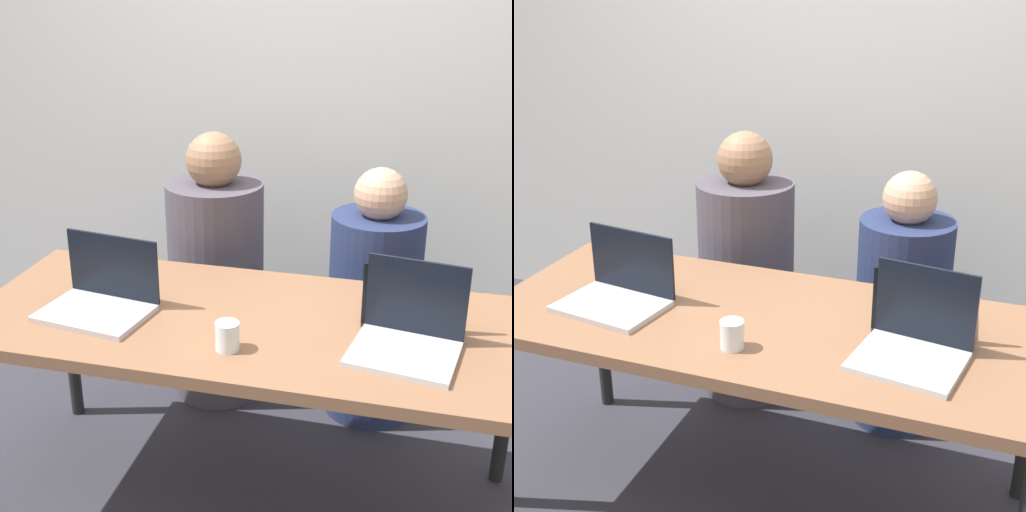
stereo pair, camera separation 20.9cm
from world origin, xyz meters
TOP-DOWN VIEW (x-y plane):
  - ground_plane at (0.00, 0.00)m, footprint 12.00×12.00m
  - back_wall at (0.00, 1.32)m, footprint 4.59×0.10m
  - desk at (0.00, 0.00)m, footprint 1.77×0.76m
  - person_on_left at (-0.33, 0.67)m, footprint 0.43×0.43m
  - person_on_right at (0.33, 0.67)m, footprint 0.36×0.36m
  - laptop_back_right at (0.48, 0.11)m, footprint 0.32×0.26m
  - laptop_front_left at (-0.47, -0.07)m, footprint 0.36×0.29m
  - laptop_front_right at (0.49, -0.08)m, footprint 0.33×0.31m
  - water_glass_center at (-0.01, -0.20)m, footprint 0.07×0.07m

SIDE VIEW (x-z plane):
  - ground_plane at x=0.00m, z-range 0.00..0.00m
  - person_on_right at x=0.33m, z-range -0.06..0.98m
  - person_on_left at x=-0.33m, z-range -0.06..1.07m
  - desk at x=0.00m, z-range 0.29..1.00m
  - water_glass_center at x=-0.01m, z-range 0.70..0.78m
  - laptop_back_right at x=0.48m, z-range 0.65..0.86m
  - laptop_front_left at x=-0.47m, z-range 0.64..0.87m
  - laptop_front_right at x=0.49m, z-range 0.63..0.88m
  - back_wall at x=0.00m, z-range 0.00..2.66m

